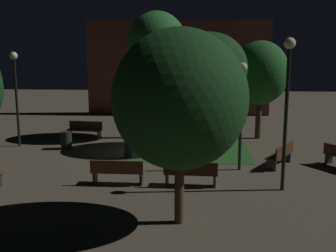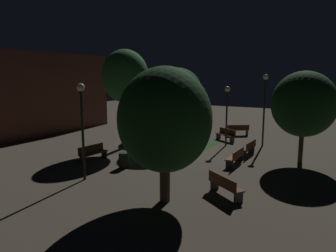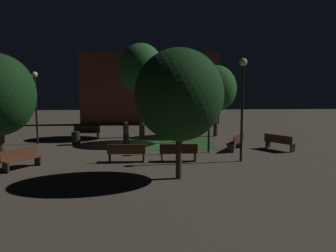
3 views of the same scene
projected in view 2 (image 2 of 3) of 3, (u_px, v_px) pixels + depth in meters
The scene contains 19 objects.
ground_plane at pixel (174, 150), 20.27m from camera, with size 60.00×60.00×0.00m, color #4C4438.
grass_lawn at pixel (175, 147), 21.33m from camera, with size 5.66×4.38×0.01m, color #23511E.
bench_path_side at pixel (236, 157), 16.88m from camera, with size 1.80×0.48×0.88m.
bench_corner at pixel (249, 147), 18.99m from camera, with size 1.81×0.52×0.88m.
bench_lawn_edge at pixel (238, 129), 25.33m from camera, with size 1.42×1.75×0.88m.
bench_back_row at pixel (224, 185), 12.51m from camera, with size 1.40×1.76×0.88m.
bench_by_lamp at pixel (93, 152), 17.78m from camera, with size 1.84×0.65×0.88m.
bench_near_trees at pixel (226, 134), 23.33m from camera, with size 1.35×1.79×0.88m.
tree_near_wall at pixel (125, 77), 20.57m from camera, with size 3.07×3.07×6.51m.
tree_lawn_side at pixel (164, 93), 25.37m from camera, with size 2.87×2.87×5.04m.
tree_left_canopy at pixel (165, 120), 11.59m from camera, with size 3.54×3.54×5.16m.
tree_back_right at pixel (177, 91), 21.70m from camera, with size 3.48×3.48×5.35m.
tree_right_canopy at pixel (304, 104), 16.88m from camera, with size 3.43×3.43×5.07m.
lamp_post_plaza_west at pixel (265, 98), 21.05m from camera, with size 0.36×0.36×4.90m.
lamp_post_near_wall at pixel (82, 115), 14.12m from camera, with size 0.36×0.36×4.47m.
lamp_post_plaza_east at pixel (227, 105), 21.22m from camera, with size 0.36×0.36×4.08m.
trash_bin at pixel (124, 160), 16.42m from camera, with size 0.51×0.51×0.81m, color black.
pedestrian at pixel (176, 144), 18.36m from camera, with size 0.34×0.34×1.61m.
building_wall_backdrop at pixel (49, 94), 25.46m from camera, with size 13.03×0.80×6.65m, color brown.
Camera 2 is at (-17.25, -9.63, 4.80)m, focal length 33.43 mm.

